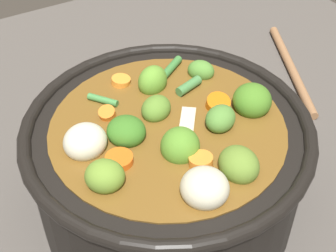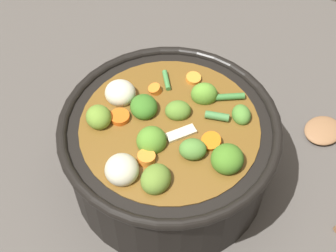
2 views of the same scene
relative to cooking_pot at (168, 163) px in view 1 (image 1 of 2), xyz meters
The scene contains 3 objects.
ground_plane 0.07m from the cooking_pot, 84.05° to the left, with size 1.10×1.10×0.00m, color #514C47.
cooking_pot is the anchor object (origin of this frame).
wooden_spoon 0.30m from the cooking_pot, 34.87° to the left, with size 0.22×0.23×0.02m.
Camera 1 is at (-0.19, -0.33, 0.48)m, focal length 52.14 mm.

